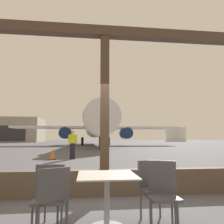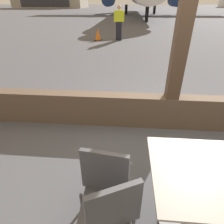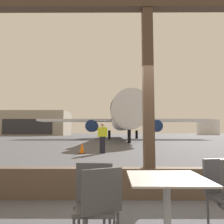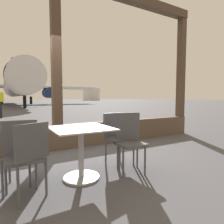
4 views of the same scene
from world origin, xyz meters
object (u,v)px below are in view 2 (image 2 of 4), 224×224
object	(u,v)px
ground_crew_worker	(119,23)
traffic_cone	(98,35)
cafe_chair_window_right	(109,209)
dining_table	(195,196)
cafe_chair_aisle_right	(108,175)

from	to	relation	value
ground_crew_worker	traffic_cone	distance (m)	1.32
ground_crew_worker	cafe_chair_window_right	bearing A→B (deg)	-87.44
dining_table	cafe_chair_aisle_right	distance (m)	0.78
cafe_chair_aisle_right	ground_crew_worker	xyz separation A→B (m)	(-0.42, 10.12, 0.36)
dining_table	traffic_cone	distance (m)	10.23
cafe_chair_window_right	traffic_cone	xyz separation A→B (m)	(-1.61, 10.19, -0.23)
ground_crew_worker	cafe_chair_aisle_right	bearing A→B (deg)	-87.61
cafe_chair_window_right	ground_crew_worker	xyz separation A→B (m)	(-0.47, 10.44, 0.37)
cafe_chair_aisle_right	ground_crew_worker	bearing A→B (deg)	92.39
dining_table	ground_crew_worker	distance (m)	10.28
cafe_chair_window_right	ground_crew_worker	size ratio (longest dim) A/B	0.51
cafe_chair_window_right	cafe_chair_aisle_right	xyz separation A→B (m)	(-0.05, 0.32, 0.00)
dining_table	cafe_chair_window_right	bearing A→B (deg)	-161.92
cafe_chair_window_right	cafe_chair_aisle_right	world-z (taller)	cafe_chair_aisle_right
cafe_chair_aisle_right	traffic_cone	distance (m)	10.00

